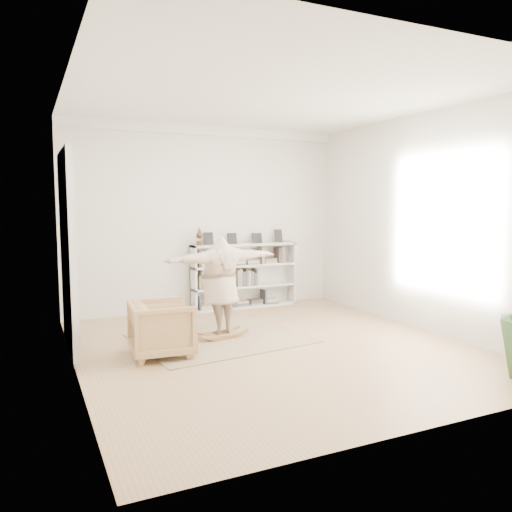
{
  "coord_description": "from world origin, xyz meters",
  "views": [
    {
      "loc": [
        -3.25,
        -6.38,
        2.1
      ],
      "look_at": [
        -0.11,
        0.4,
        1.32
      ],
      "focal_mm": 35.0,
      "sensor_mm": 36.0,
      "label": 1
    }
  ],
  "objects": [
    {
      "name": "bookshelf",
      "position": [
        0.74,
        2.82,
        0.64
      ],
      "size": [
        2.2,
        0.35,
        1.64
      ],
      "color": "silver",
      "rests_on": "floor"
    },
    {
      "name": "person",
      "position": [
        -0.55,
        0.75,
        0.9
      ],
      "size": [
        1.93,
        0.73,
        1.53
      ],
      "primitive_type": "imported",
      "rotation": [
        0.0,
        0.0,
        3.26
      ],
      "color": "#BEA58E",
      "rests_on": "rocker_board"
    },
    {
      "name": "rocker_board",
      "position": [
        -0.55,
        0.75,
        0.07
      ],
      "size": [
        0.59,
        0.39,
        0.12
      ],
      "rotation": [
        0.0,
        0.0,
        0.12
      ],
      "color": "#95603B",
      "rests_on": "rug"
    },
    {
      "name": "floor",
      "position": [
        0.0,
        0.0,
        0.0
      ],
      "size": [
        6.0,
        6.0,
        0.0
      ],
      "primitive_type": "plane",
      "color": "#9E7F51",
      "rests_on": "ground"
    },
    {
      "name": "doors",
      "position": [
        -2.7,
        1.3,
        1.4
      ],
      "size": [
        0.09,
        1.78,
        2.92
      ],
      "color": "white",
      "rests_on": "floor"
    },
    {
      "name": "armchair",
      "position": [
        -1.59,
        0.28,
        0.39
      ],
      "size": [
        0.9,
        0.88,
        0.77
      ],
      "primitive_type": "imported",
      "rotation": [
        0.0,
        0.0,
        1.5
      ],
      "color": "tan",
      "rests_on": "floor"
    },
    {
      "name": "room_shell",
      "position": [
        0.0,
        2.94,
        3.51
      ],
      "size": [
        6.0,
        6.0,
        6.0
      ],
      "color": "silver",
      "rests_on": "floor"
    },
    {
      "name": "rug",
      "position": [
        -0.55,
        0.75,
        0.01
      ],
      "size": [
        2.72,
        2.28,
        0.02
      ],
      "primitive_type": "cube",
      "rotation": [
        0.0,
        0.0,
        0.12
      ],
      "color": "tan",
      "rests_on": "floor"
    }
  ]
}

